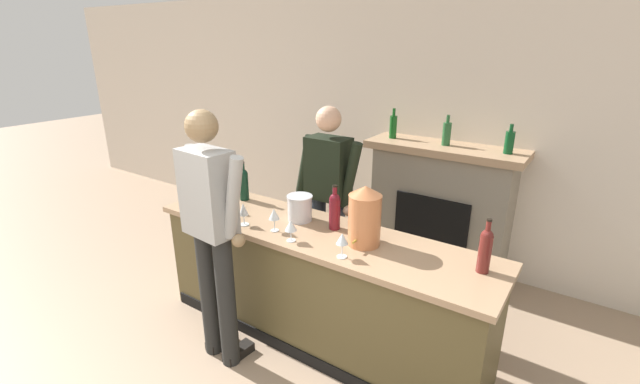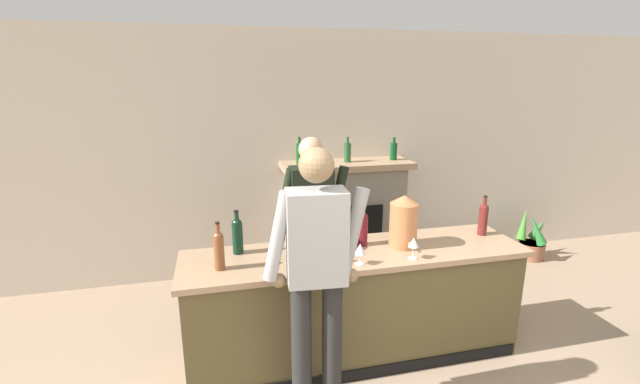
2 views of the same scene
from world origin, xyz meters
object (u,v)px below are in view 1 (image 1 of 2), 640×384
object	(u,v)px
person_customer	(212,231)
ice_bucket_steel	(300,208)
fireplace_stone	(439,209)
wine_glass_near_bucket	(274,215)
wine_bottle_port_short	(210,188)
wine_glass_back_row	(243,210)
wine_glass_front_right	(291,226)
person_bartender	(328,198)
copper_dispenser	(365,215)
wine_glass_mid_counter	(342,240)
wine_bottle_burgundy_dark	(244,183)
wine_bottle_merlot_tall	(335,209)
wine_bottle_rose_blush	(485,249)

from	to	relation	value
person_customer	ice_bucket_steel	distance (m)	0.72
fireplace_stone	wine_glass_near_bucket	xyz separation A→B (m)	(-0.65, -1.73, 0.38)
wine_bottle_port_short	wine_glass_back_row	bearing A→B (deg)	-14.86
wine_glass_front_right	wine_bottle_port_short	bearing A→B (deg)	171.12
person_bartender	copper_dispenser	world-z (taller)	person_bartender
wine_glass_near_bucket	wine_glass_mid_counter	size ratio (longest dim) A/B	1.04
person_customer	wine_glass_back_row	xyz separation A→B (m)	(-0.06, 0.37, 0.01)
ice_bucket_steel	wine_bottle_burgundy_dark	bearing A→B (deg)	172.77
person_bartender	wine_bottle_burgundy_dark	xyz separation A→B (m)	(-0.65, -0.34, 0.11)
wine_bottle_port_short	wine_glass_mid_counter	xyz separation A→B (m)	(1.40, -0.15, -0.03)
ice_bucket_steel	wine_glass_near_bucket	size ratio (longest dim) A/B	1.15
wine_glass_near_bucket	wine_glass_front_right	size ratio (longest dim) A/B	1.11
person_customer	wine_glass_mid_counter	size ratio (longest dim) A/B	11.06
copper_dispenser	wine_glass_mid_counter	distance (m)	0.26
wine_bottle_merlot_tall	wine_bottle_burgundy_dark	xyz separation A→B (m)	(-0.98, 0.07, 0.00)
person_bartender	wine_bottle_burgundy_dark	bearing A→B (deg)	-152.65
fireplace_stone	wine_bottle_merlot_tall	distance (m)	1.54
copper_dispenser	wine_bottle_rose_blush	distance (m)	0.78
wine_glass_front_right	wine_glass_near_bucket	bearing A→B (deg)	162.58
person_customer	wine_glass_near_bucket	bearing A→B (deg)	64.21
wine_bottle_merlot_tall	wine_glass_near_bucket	distance (m)	0.44
copper_dispenser	wine_bottle_port_short	distance (m)	1.43
fireplace_stone	wine_bottle_rose_blush	xyz separation A→B (m)	(0.77, -1.47, 0.41)
wine_glass_near_bucket	wine_bottle_port_short	bearing A→B (deg)	173.43
wine_bottle_merlot_tall	wine_glass_near_bucket	xyz separation A→B (m)	(-0.34, -0.28, -0.03)
person_customer	wine_bottle_burgundy_dark	size ratio (longest dim) A/B	5.39
wine_glass_near_bucket	wine_bottle_merlot_tall	bearing A→B (deg)	39.62
wine_glass_near_bucket	wine_glass_back_row	distance (m)	0.26
ice_bucket_steel	wine_glass_back_row	bearing A→B (deg)	-132.97
person_customer	wine_glass_front_right	world-z (taller)	person_customer
person_customer	copper_dispenser	world-z (taller)	person_customer
wine_bottle_burgundy_dark	wine_bottle_merlot_tall	bearing A→B (deg)	-3.99
wine_bottle_rose_blush	wine_glass_mid_counter	bearing A→B (deg)	-157.79
copper_dispenser	wine_glass_front_right	size ratio (longest dim) A/B	2.69
wine_bottle_port_short	wine_glass_front_right	size ratio (longest dim) A/B	2.22
ice_bucket_steel	wine_bottle_merlot_tall	xyz separation A→B (m)	(0.31, 0.02, 0.05)
person_customer	copper_dispenser	xyz separation A→B (m)	(0.85, 0.60, 0.11)
copper_dispenser	wine_glass_front_right	world-z (taller)	copper_dispenser
person_bartender	copper_dispenser	xyz separation A→B (m)	(0.63, -0.51, 0.17)
wine_glass_front_right	wine_glass_back_row	world-z (taller)	wine_glass_back_row
ice_bucket_steel	wine_bottle_rose_blush	world-z (taller)	wine_bottle_rose_blush
wine_glass_near_bucket	wine_glass_front_right	world-z (taller)	wine_glass_near_bucket
wine_bottle_port_short	wine_bottle_burgundy_dark	world-z (taller)	wine_bottle_port_short
fireplace_stone	wine_glass_front_right	world-z (taller)	fireplace_stone
copper_dispenser	wine_bottle_merlot_tall	size ratio (longest dim) A/B	1.24
fireplace_stone	person_customer	bearing A→B (deg)	-111.63
person_bartender	wine_bottle_rose_blush	world-z (taller)	person_bartender
wine_bottle_merlot_tall	wine_glass_back_row	distance (m)	0.69
person_customer	copper_dispenser	bearing A→B (deg)	35.20
person_bartender	wine_bottle_burgundy_dark	world-z (taller)	person_bartender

